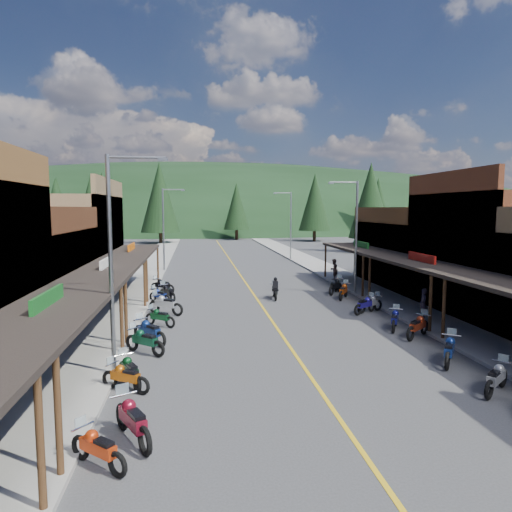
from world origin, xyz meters
name	(u,v)px	position (x,y,z in m)	size (l,w,h in m)	color
ground	(277,327)	(0.00, 0.00, 0.00)	(220.00, 220.00, 0.00)	#38383A
centerline	(239,273)	(0.00, 20.00, 0.01)	(0.15, 90.00, 0.01)	gold
sidewalk_west	(145,274)	(-8.70, 20.00, 0.07)	(3.40, 94.00, 0.15)	gray
sidewalk_east	(328,271)	(8.70, 20.00, 0.07)	(3.40, 94.00, 0.15)	gray
shop_west_2	(4,279)	(-13.75, 1.70, 2.53)	(10.90, 9.00, 6.20)	#3F2111
shop_west_3	(58,245)	(-13.78, 11.30, 3.52)	(10.90, 10.20, 8.20)	brown
shop_east_2	(504,253)	(13.78, 1.70, 3.52)	(10.90, 9.00, 8.20)	#562B19
shop_east_3	(422,254)	(13.75, 11.30, 2.53)	(10.90, 10.20, 6.20)	#4C2D16
streetlight_0	(115,255)	(-6.95, -6.00, 4.46)	(2.16, 0.18, 8.00)	gray
streetlight_1	(165,226)	(-6.95, 22.00, 4.46)	(2.16, 0.18, 8.00)	gray
streetlight_2	(354,232)	(6.95, 8.00, 4.46)	(2.16, 0.18, 8.00)	gray
streetlight_3	(290,222)	(6.95, 30.00, 4.46)	(2.16, 0.18, 8.00)	gray
ridge_hill	(207,226)	(0.00, 135.00, 0.00)	(310.00, 140.00, 60.00)	black
pine_1	(91,202)	(-24.00, 70.00, 7.24)	(5.88, 5.88, 12.50)	black
pine_2	(160,197)	(-10.00, 58.00, 7.99)	(6.72, 6.72, 14.00)	black
pine_3	(237,206)	(4.00, 66.00, 6.48)	(5.04, 5.04, 11.00)	black
pine_4	(315,202)	(18.00, 60.00, 7.24)	(5.88, 5.88, 12.50)	black
pine_5	(373,199)	(34.00, 72.00, 7.99)	(6.72, 6.72, 14.00)	black
pine_6	(444,206)	(46.00, 64.00, 6.48)	(5.04, 5.04, 11.00)	black
pine_7	(57,203)	(-32.00, 76.00, 7.24)	(5.88, 5.88, 12.50)	black
pine_8	(56,209)	(-22.00, 40.00, 5.98)	(4.48, 4.48, 10.00)	black
pine_9	(378,207)	(24.00, 45.00, 6.38)	(4.93, 4.93, 10.80)	black
pine_10	(103,204)	(-18.00, 50.00, 6.78)	(5.38, 5.38, 11.60)	black
pine_11	(370,200)	(20.00, 38.00, 7.19)	(5.82, 5.82, 12.40)	black
bike_west_2	(98,447)	(-6.45, -12.05, 0.54)	(0.63, 1.90, 1.08)	red
bike_west_3	(133,418)	(-5.80, -10.90, 0.65)	(0.76, 2.29, 1.31)	maroon
bike_west_4	(125,376)	(-6.49, -7.45, 0.54)	(0.63, 1.90, 1.09)	#A54D0B
bike_west_5	(130,369)	(-6.42, -6.93, 0.58)	(0.67, 2.02, 1.15)	#0A3617
bike_west_6	(145,340)	(-6.27, -3.49, 0.62)	(0.72, 2.17, 1.24)	#0C3C25
bike_west_7	(149,330)	(-6.21, -2.08, 0.65)	(0.75, 2.26, 1.29)	navy
bike_west_8	(160,316)	(-5.97, 0.99, 0.54)	(0.63, 1.90, 1.09)	#0C3D1C
bike_west_9	(166,303)	(-5.84, 3.65, 0.67)	(0.78, 2.34, 1.34)	#ABACB1
bike_west_10	(160,295)	(-6.43, 7.01, 0.55)	(0.64, 1.92, 1.10)	navy
bike_west_11	(167,292)	(-5.97, 7.68, 0.61)	(0.72, 2.15, 1.23)	black
bike_west_12	(162,285)	(-6.49, 10.56, 0.61)	(0.71, 2.12, 1.21)	black
bike_east_4	(496,377)	(5.72, -9.26, 0.57)	(0.67, 2.01, 1.15)	gray
bike_east_5	(449,349)	(5.75, -6.40, 0.62)	(0.73, 2.19, 1.25)	navy
bike_east_6	(418,325)	(6.29, -2.76, 0.62)	(0.72, 2.17, 1.24)	maroon
bike_east_7	(395,318)	(5.85, -1.22, 0.58)	(0.68, 2.03, 1.16)	navy
bike_east_8	(365,304)	(5.66, 2.37, 0.58)	(0.67, 2.02, 1.15)	navy
bike_east_9	(370,303)	(6.08, 2.68, 0.57)	(0.67, 2.00, 1.14)	#939398
bike_east_10	(343,290)	(5.81, 6.69, 0.61)	(0.71, 2.12, 1.21)	#A23A0B
bike_east_11	(336,285)	(5.85, 8.58, 0.64)	(0.74, 2.23, 1.27)	black
bike_east_12	(337,284)	(6.37, 9.74, 0.53)	(0.62, 1.86, 1.06)	#9A9B9F
rider_on_bike	(275,290)	(1.20, 7.30, 0.62)	(0.86, 2.08, 1.54)	black
pedestrian_east_a	(423,304)	(7.95, -0.09, 1.01)	(0.63, 0.41, 1.73)	#231E2D
pedestrian_east_b	(334,269)	(7.44, 14.14, 1.02)	(0.84, 0.49, 1.74)	brown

